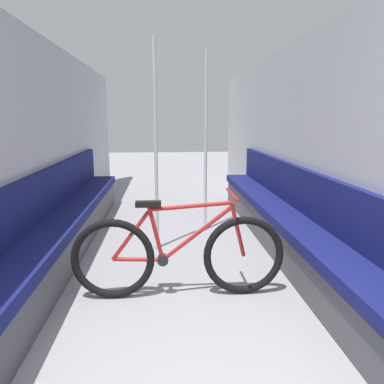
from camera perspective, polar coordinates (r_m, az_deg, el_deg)
wall_left at (r=4.03m, az=-23.15°, el=6.09°), size 0.10×9.59×2.28m
wall_right at (r=4.12m, az=17.73°, el=6.55°), size 0.10×9.59×2.28m
bench_seat_row_left at (r=4.03m, az=-19.55°, el=-5.67°), size 0.41×5.20×0.92m
bench_seat_row_right at (r=4.10m, az=14.53°, el=-5.08°), size 0.41×5.20×0.92m
bicycle at (r=3.06m, az=-2.02°, el=-9.60°), size 1.72×0.46×0.86m
grab_pole_near at (r=4.04m, az=-5.53°, el=6.42°), size 0.08×0.08×2.26m
grab_pole_far at (r=4.72m, az=2.10°, el=7.17°), size 0.08×0.08×2.26m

